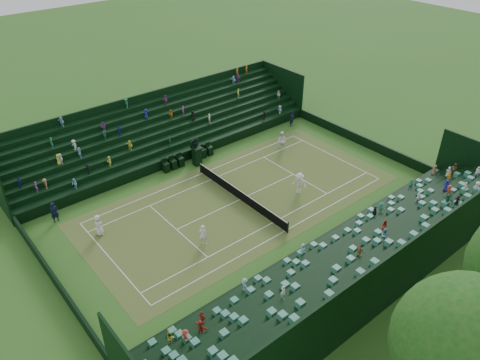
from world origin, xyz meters
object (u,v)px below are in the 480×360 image
(tennis_net, at_px, (240,195))
(player_far_west, at_px, (282,141))
(umpire_chair, at_px, (197,154))
(player_near_west, at_px, (99,225))
(player_far_east, at_px, (299,183))
(player_near_east, at_px, (203,235))

(tennis_net, xyz_separation_m, player_far_west, (-4.10, 8.77, 0.47))
(tennis_net, height_order, umpire_chair, umpire_chair)
(player_near_west, bearing_deg, player_far_east, -97.77)
(umpire_chair, bearing_deg, tennis_net, -4.43)
(player_near_west, xyz_separation_m, player_far_east, (5.68, 15.83, 0.11))
(tennis_net, bearing_deg, player_far_west, 115.06)
(tennis_net, distance_m, umpire_chair, 7.16)
(player_far_west, bearing_deg, player_near_east, -55.05)
(umpire_chair, relative_size, player_far_east, 1.41)
(tennis_net, xyz_separation_m, player_near_east, (2.68, -5.74, 0.35))
(player_far_west, relative_size, player_far_east, 1.01)
(tennis_net, distance_m, player_far_west, 9.69)
(player_far_east, bearing_deg, player_near_west, -140.47)
(player_far_west, bearing_deg, tennis_net, -55.05)
(player_near_west, height_order, player_far_east, player_far_east)
(player_far_west, xyz_separation_m, player_far_east, (6.50, -4.15, -0.01))
(player_near_east, bearing_deg, umpire_chair, -70.18)
(player_near_west, relative_size, player_far_west, 0.88)
(player_near_west, xyz_separation_m, player_near_east, (5.95, 5.47, -0.01))
(umpire_chair, height_order, player_far_west, umpire_chair)
(player_near_west, distance_m, player_near_east, 8.09)
(player_far_west, bearing_deg, player_far_east, -22.65)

